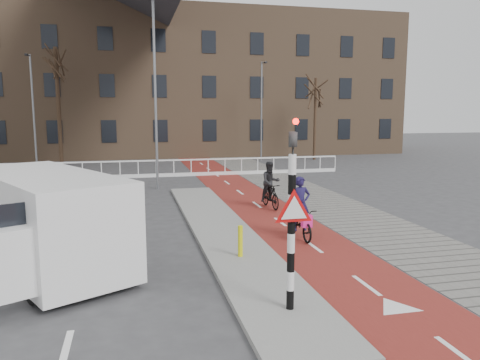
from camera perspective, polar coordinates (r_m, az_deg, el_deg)
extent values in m
plane|color=#38383A|center=(11.04, 5.60, -11.51)|extent=(120.00, 120.00, 0.00)
cube|color=maroon|center=(20.75, 0.63, -1.97)|extent=(2.50, 60.00, 0.01)
cube|color=slate|center=(21.58, 7.87, -1.64)|extent=(3.00, 60.00, 0.01)
cube|color=gray|center=(14.55, -2.14, -6.29)|extent=(1.80, 16.00, 0.12)
cylinder|color=black|center=(8.58, 6.26, -6.48)|extent=(0.14, 0.14, 2.88)
imported|color=black|center=(8.30, 6.47, 5.89)|extent=(0.13, 0.16, 0.80)
cylinder|color=#FF0C05|center=(8.16, 6.82, 7.10)|extent=(0.11, 0.02, 0.11)
cylinder|color=#D6D50B|center=(11.85, 0.04, -7.45)|extent=(0.12, 0.12, 0.79)
imported|color=black|center=(14.03, 7.34, -5.19)|extent=(0.64, 1.76, 0.92)
imported|color=#1B143E|center=(13.90, 7.39, -2.86)|extent=(0.59, 0.39, 1.60)
cube|color=#EF218B|center=(13.49, 8.14, -4.97)|extent=(0.29, 0.19, 0.35)
imported|color=black|center=(18.16, 3.71, -1.87)|extent=(0.62, 1.70, 1.00)
imported|color=black|center=(18.07, 3.72, -0.24)|extent=(0.81, 0.66, 1.57)
cube|color=white|center=(11.96, -22.50, -4.38)|extent=(4.46, 5.77, 2.16)
cube|color=green|center=(11.85, -17.25, -4.72)|extent=(1.66, 3.05, 0.55)
cube|color=black|center=(9.62, -24.83, -5.09)|extent=(1.73, 0.97, 0.90)
cylinder|color=black|center=(10.24, -23.68, -11.60)|extent=(0.60, 0.79, 0.76)
cylinder|color=black|center=(10.89, -14.35, -9.93)|extent=(0.60, 0.79, 0.76)
cylinder|color=black|center=(14.13, -21.25, -5.99)|extent=(0.60, 0.79, 0.76)
cube|color=silver|center=(27.01, -16.58, 2.14)|extent=(28.00, 0.08, 0.08)
cube|color=silver|center=(27.11, -16.51, 0.35)|extent=(28.00, 0.10, 0.20)
cube|color=#7F6047|center=(41.87, -12.93, 11.32)|extent=(46.00, 10.00, 12.00)
cylinder|color=black|center=(35.07, -21.24, 8.33)|extent=(0.28, 0.28, 8.05)
cylinder|color=black|center=(36.54, 9.14, 7.32)|extent=(0.22, 0.22, 6.20)
cylinder|color=slate|center=(22.65, -10.28, 9.99)|extent=(0.12, 0.12, 8.84)
cylinder|color=slate|center=(31.37, -23.85, 7.37)|extent=(0.12, 0.12, 7.10)
cylinder|color=slate|center=(35.28, 2.62, 8.29)|extent=(0.12, 0.12, 7.31)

